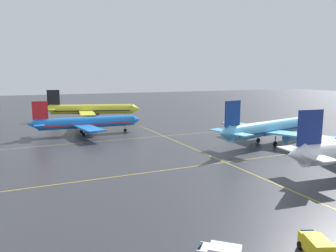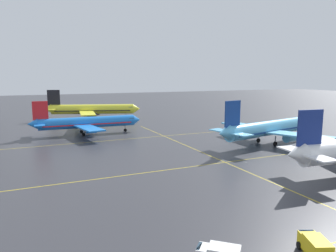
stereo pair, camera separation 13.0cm
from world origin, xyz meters
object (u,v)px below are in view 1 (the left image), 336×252
Objects in this scene: airliner_far_left_stand at (91,109)px; service_truck_red_van at (315,245)px; airliner_third_row at (86,123)px; airliner_second_row at (271,128)px.

airliner_far_left_stand reaches higher than service_truck_red_van.
service_truck_red_van is at bearing -83.73° from airliner_third_row.
airliner_far_left_stand is (8.14, 33.63, 0.55)m from airliner_third_row.
airliner_far_left_stand is 112.40m from service_truck_red_van.
airliner_third_row is 34.60m from airliner_far_left_stand.
airliner_second_row is 54.67m from airliner_third_row.
service_truck_red_van is at bearing -89.74° from airliner_far_left_stand.
airliner_second_row is at bearing -63.00° from airliner_far_left_stand.
service_truck_red_van is (0.51, -112.36, -3.03)m from airliner_far_left_stand.
airliner_second_row reaches higher than service_truck_red_van.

